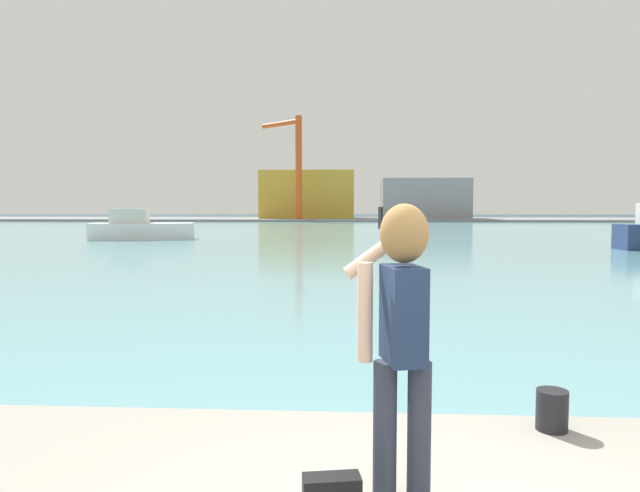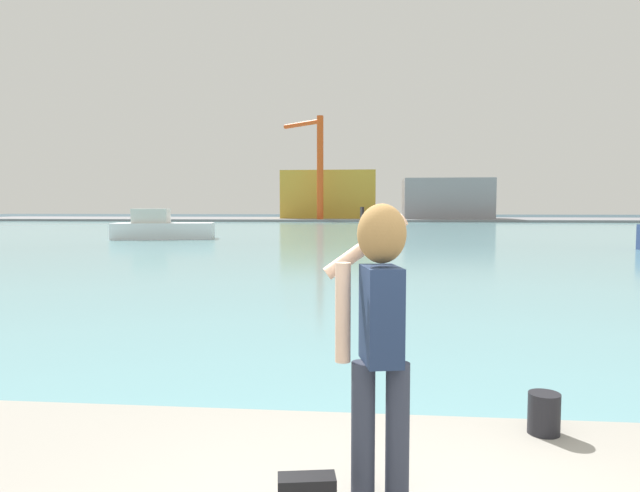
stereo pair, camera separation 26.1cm
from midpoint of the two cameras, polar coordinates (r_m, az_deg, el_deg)
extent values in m
plane|color=#334751|center=(52.74, 6.00, 1.39)|extent=(220.00, 220.00, 0.00)
cube|color=#6BA8B2|center=(54.73, 5.98, 1.50)|extent=(140.00, 100.00, 0.02)
cube|color=gray|center=(94.71, 5.83, 2.66)|extent=(140.00, 20.00, 0.36)
cylinder|color=#2D3342|center=(3.54, 6.53, -17.86)|extent=(0.14, 0.14, 0.82)
cylinder|color=#2D3342|center=(3.55, 9.92, -17.83)|extent=(0.14, 0.14, 0.82)
cube|color=#1E2D4C|center=(3.35, 8.35, -6.81)|extent=(0.27, 0.37, 0.56)
sphere|color=#E0B293|center=(3.29, 8.43, 1.08)|extent=(0.22, 0.22, 0.22)
ellipsoid|color=olive|center=(3.27, 8.45, 1.24)|extent=(0.28, 0.26, 0.34)
cylinder|color=#E0B293|center=(3.34, 4.55, -6.63)|extent=(0.09, 0.09, 0.58)
cylinder|color=#E0B293|center=(3.50, 6.70, -0.05)|extent=(0.53, 0.19, 0.40)
cube|color=black|center=(3.61, 6.29, 2.78)|extent=(0.03, 0.07, 0.14)
cylinder|color=black|center=(4.87, 22.91, -15.12)|extent=(0.24, 0.24, 0.31)
cube|color=white|center=(42.65, -15.12, 1.46)|extent=(7.38, 3.79, 1.16)
cube|color=silver|center=(42.78, -16.31, 2.91)|extent=(2.77, 2.31, 1.03)
cube|color=gold|center=(96.29, 1.07, 5.12)|extent=(15.28, 10.28, 7.76)
cube|color=gray|center=(94.80, 12.53, 4.61)|extent=(13.73, 10.60, 6.33)
cylinder|color=#D84C19|center=(87.48, 0.10, 7.80)|extent=(1.00, 1.00, 15.60)
cylinder|color=#D84C19|center=(91.31, -1.71, 12.06)|extent=(6.67, 6.11, 0.70)
camera|label=1|loc=(0.13, -88.85, 0.08)|focal=32.12mm
camera|label=2|loc=(0.13, 91.15, -0.08)|focal=32.12mm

